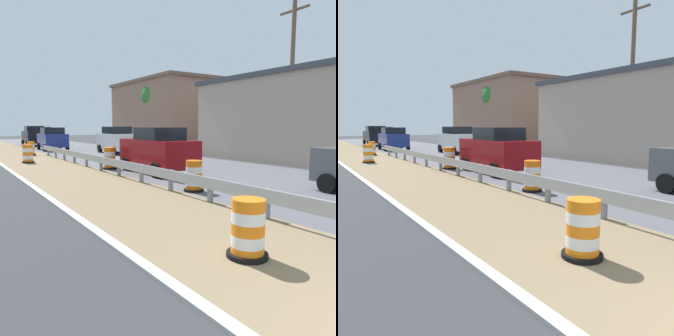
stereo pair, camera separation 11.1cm
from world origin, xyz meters
TOP-DOWN VIEW (x-y plane):
  - traffic_barrel_nearest at (0.30, 3.21)m, footprint 0.68×0.68m
  - traffic_barrel_close at (3.01, 8.15)m, footprint 0.66×0.66m
  - traffic_barrel_mid at (3.03, 15.04)m, footprint 0.69×0.69m
  - traffic_barrel_far at (0.19, 20.33)m, footprint 0.71×0.71m
  - traffic_barrel_farther at (1.43, 25.72)m, footprint 0.63×0.63m
  - car_lead_near_lane at (4.38, 12.65)m, footprint 2.11×4.32m
  - car_trailing_near_lane at (7.49, 47.80)m, footprint 2.13×4.78m
  - car_lead_far_lane at (4.18, 30.32)m, footprint 2.25×4.08m
  - car_trailing_far_lane at (4.33, 38.60)m, footprint 2.25×4.29m
  - car_distant_a at (7.52, 23.81)m, footprint 2.21×4.81m
  - roadside_shop_near at (15.29, 12.21)m, footprint 7.59×13.84m
  - roadside_shop_far at (16.13, 29.49)m, footprint 8.05×12.39m
  - utility_pole_near at (12.41, 11.61)m, footprint 0.24×1.80m
  - tree_roadside at (13.82, 27.68)m, footprint 3.61×3.61m

SIDE VIEW (x-z plane):
  - traffic_barrel_nearest at x=0.30m, z-range -0.05..0.92m
  - traffic_barrel_farther at x=1.43m, z-range -0.05..0.96m
  - traffic_barrel_close at x=3.01m, z-range -0.05..0.97m
  - traffic_barrel_mid at x=3.03m, z-range -0.05..1.03m
  - traffic_barrel_far at x=0.19m, z-range -0.05..1.04m
  - car_lead_far_lane at x=4.18m, z-range 0.00..2.02m
  - car_trailing_near_lane at x=7.49m, z-range 0.00..2.04m
  - car_lead_near_lane at x=4.38m, z-range 0.00..2.08m
  - car_distant_a at x=7.52m, z-range 0.00..2.10m
  - car_trailing_far_lane at x=4.33m, z-range 0.00..2.16m
  - roadside_shop_near at x=15.29m, z-range 0.01..5.31m
  - roadside_shop_far at x=16.13m, z-range 0.01..6.75m
  - utility_pole_near at x=12.41m, z-range 0.16..8.99m
  - tree_roadside at x=13.82m, z-range 1.70..8.42m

